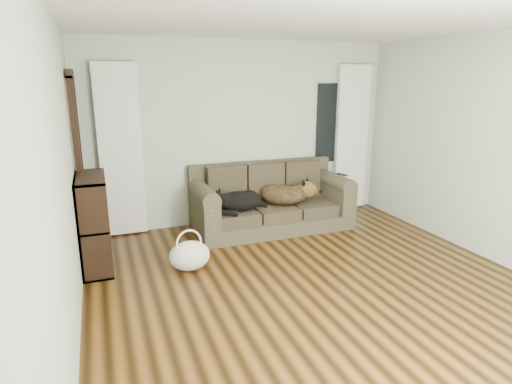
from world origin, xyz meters
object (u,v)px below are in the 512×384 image
object	(u,v)px
bookshelf	(94,225)
tote_bag	(190,256)
dog_black_lab	(236,201)
dog_shepherd	(286,194)
sofa	(272,197)

from	to	relation	value
bookshelf	tote_bag	bearing A→B (deg)	-26.18
dog_black_lab	dog_shepherd	bearing A→B (deg)	15.14
sofa	bookshelf	xyz separation A→B (m)	(-2.35, -0.51, 0.05)
dog_shepherd	bookshelf	size ratio (longest dim) A/B	0.63
tote_bag	sofa	bearing A→B (deg)	34.79
dog_black_lab	tote_bag	xyz separation A→B (m)	(-0.83, -0.86, -0.32)
tote_bag	dog_black_lab	bearing A→B (deg)	46.04
sofa	tote_bag	bearing A→B (deg)	-145.21
dog_shepherd	tote_bag	size ratio (longest dim) A/B	1.45
dog_shepherd	tote_bag	distance (m)	1.87
sofa	dog_black_lab	size ratio (longest dim) A/B	3.54
dog_black_lab	dog_shepherd	xyz separation A→B (m)	(0.75, 0.07, 0.01)
tote_bag	bookshelf	size ratio (longest dim) A/B	0.43
dog_black_lab	bookshelf	world-z (taller)	bookshelf
dog_black_lab	dog_shepherd	distance (m)	0.76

